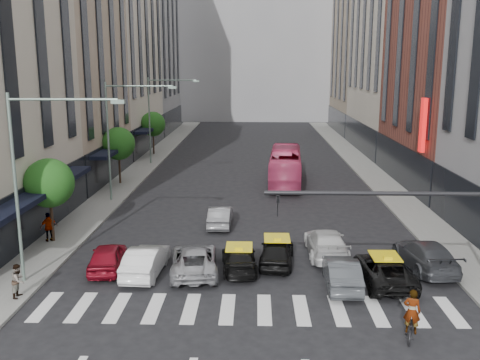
# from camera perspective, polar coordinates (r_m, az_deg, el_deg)

# --- Properties ---
(ground) EXTENTS (160.00, 160.00, 0.00)m
(ground) POSITION_cam_1_polar(r_m,az_deg,el_deg) (22.46, 1.09, -15.28)
(ground) COLOR black
(ground) RESTS_ON ground
(sidewalk_left) EXTENTS (3.00, 96.00, 0.15)m
(sidewalk_left) POSITION_cam_1_polar(r_m,az_deg,el_deg) (52.31, -11.26, 0.56)
(sidewalk_left) COLOR slate
(sidewalk_left) RESTS_ON ground
(sidewalk_right) EXTENTS (3.00, 96.00, 0.15)m
(sidewalk_right) POSITION_cam_1_polar(r_m,az_deg,el_deg) (52.23, 14.16, 0.41)
(sidewalk_right) COLOR slate
(sidewalk_right) RESTS_ON ground
(building_left_b) EXTENTS (8.00, 16.00, 24.00)m
(building_left_b) POSITION_cam_1_polar(r_m,az_deg,el_deg) (50.95, -18.55, 13.38)
(building_left_b) COLOR tan
(building_left_b) RESTS_ON ground
(building_left_c) EXTENTS (8.00, 20.00, 36.00)m
(building_left_c) POSITION_cam_1_polar(r_m,az_deg,el_deg) (68.57, -13.54, 18.21)
(building_left_c) COLOR beige
(building_left_c) RESTS_ON ground
(building_left_d) EXTENTS (8.00, 18.00, 30.00)m
(building_left_d) POSITION_cam_1_polar(r_m,az_deg,el_deg) (86.79, -10.10, 15.01)
(building_left_d) COLOR gray
(building_left_d) RESTS_ON ground
(building_right_b) EXTENTS (8.00, 18.00, 26.00)m
(building_right_b) POSITION_cam_1_polar(r_m,az_deg,el_deg) (49.94, 22.07, 14.32)
(building_right_b) COLOR brown
(building_right_b) RESTS_ON ground
(building_right_d) EXTENTS (8.00, 18.00, 28.00)m
(building_right_d) POSITION_cam_1_polar(r_m,az_deg,el_deg) (86.67, 13.27, 14.22)
(building_right_d) COLOR tan
(building_right_d) RESTS_ON ground
(building_far) EXTENTS (30.00, 10.00, 36.00)m
(building_far) POSITION_cam_1_polar(r_m,az_deg,el_deg) (105.22, 1.63, 16.29)
(building_far) COLOR gray
(building_far) RESTS_ON ground
(tree_near) EXTENTS (2.88, 2.88, 4.95)m
(tree_near) POSITION_cam_1_polar(r_m,az_deg,el_deg) (32.93, -19.69, -0.31)
(tree_near) COLOR black
(tree_near) RESTS_ON sidewalk_left
(tree_mid) EXTENTS (2.88, 2.88, 4.95)m
(tree_mid) POSITION_cam_1_polar(r_m,az_deg,el_deg) (47.95, -12.84, 3.80)
(tree_mid) COLOR black
(tree_mid) RESTS_ON sidewalk_left
(tree_far) EXTENTS (2.88, 2.88, 4.95)m
(tree_far) POSITION_cam_1_polar(r_m,az_deg,el_deg) (63.44, -9.27, 5.91)
(tree_far) COLOR black
(tree_far) RESTS_ON sidewalk_left
(streetlamp_near) EXTENTS (5.38, 0.25, 9.00)m
(streetlamp_near) POSITION_cam_1_polar(r_m,az_deg,el_deg) (26.41, -21.12, 1.63)
(streetlamp_near) COLOR gray
(streetlamp_near) RESTS_ON sidewalk_left
(streetlamp_mid) EXTENTS (5.38, 0.25, 9.00)m
(streetlamp_mid) POSITION_cam_1_polar(r_m,az_deg,el_deg) (41.47, -12.67, 5.69)
(streetlamp_mid) COLOR gray
(streetlamp_mid) RESTS_ON sidewalk_left
(streetlamp_far) EXTENTS (5.38, 0.25, 9.00)m
(streetlamp_far) POSITION_cam_1_polar(r_m,az_deg,el_deg) (57.04, -8.73, 7.52)
(streetlamp_far) COLOR gray
(streetlamp_far) RESTS_ON sidewalk_left
(traffic_signal) EXTENTS (10.10, 0.20, 6.00)m
(traffic_signal) POSITION_cam_1_polar(r_m,az_deg,el_deg) (21.21, 22.45, -4.88)
(traffic_signal) COLOR black
(traffic_signal) RESTS_ON ground
(liberty_sign) EXTENTS (0.30, 0.70, 4.00)m
(liberty_sign) POSITION_cam_1_polar(r_m,az_deg,el_deg) (42.06, 18.94, 5.55)
(liberty_sign) COLOR red
(liberty_sign) RESTS_ON ground
(car_red) EXTENTS (2.09, 4.27, 1.40)m
(car_red) POSITION_cam_1_polar(r_m,az_deg,el_deg) (28.58, -13.93, -7.96)
(car_red) COLOR maroon
(car_red) RESTS_ON ground
(car_white_front) EXTENTS (1.81, 4.54, 1.47)m
(car_white_front) POSITION_cam_1_polar(r_m,az_deg,el_deg) (27.57, -10.03, -8.46)
(car_white_front) COLOR silver
(car_white_front) RESTS_ON ground
(car_silver) EXTENTS (2.84, 5.23, 1.39)m
(car_silver) POSITION_cam_1_polar(r_m,az_deg,el_deg) (27.50, -4.90, -8.45)
(car_silver) COLOR #9C9DA1
(car_silver) RESTS_ON ground
(taxi_left) EXTENTS (2.08, 4.38, 1.23)m
(taxi_left) POSITION_cam_1_polar(r_m,az_deg,el_deg) (27.73, -0.09, -8.40)
(taxi_left) COLOR black
(taxi_left) RESTS_ON ground
(taxi_center) EXTENTS (2.11, 4.38, 1.44)m
(taxi_center) POSITION_cam_1_polar(r_m,az_deg,el_deg) (28.53, 3.95, -7.61)
(taxi_center) COLOR black
(taxi_center) RESTS_ON ground
(car_grey_mid) EXTENTS (1.60, 4.35, 1.42)m
(car_grey_mid) POSITION_cam_1_polar(r_m,az_deg,el_deg) (26.19, 10.78, -9.67)
(car_grey_mid) COLOR #3C3F43
(car_grey_mid) RESTS_ON ground
(taxi_right) EXTENTS (2.42, 4.96, 1.36)m
(taxi_right) POSITION_cam_1_polar(r_m,az_deg,el_deg) (27.05, 15.13, -9.24)
(taxi_right) COLOR black
(taxi_right) RESTS_ON ground
(car_grey_curb) EXTENTS (2.55, 5.35, 1.50)m
(car_grey_curb) POSITION_cam_1_polar(r_m,az_deg,el_deg) (29.47, 19.17, -7.56)
(car_grey_curb) COLOR #37393E
(car_grey_curb) RESTS_ON ground
(car_row2_left) EXTENTS (1.49, 4.11, 1.35)m
(car_row2_left) POSITION_cam_1_polar(r_m,az_deg,el_deg) (35.09, -2.11, -3.88)
(car_row2_left) COLOR gray
(car_row2_left) RESTS_ON ground
(car_row2_right) EXTENTS (2.14, 5.15, 1.49)m
(car_row2_right) POSITION_cam_1_polar(r_m,az_deg,el_deg) (30.08, 9.19, -6.64)
(car_row2_right) COLOR silver
(car_row2_right) RESTS_ON ground
(bus) EXTENTS (3.34, 11.31, 3.11)m
(bus) POSITION_cam_1_polar(r_m,az_deg,el_deg) (47.68, 4.87, 1.46)
(bus) COLOR #C73A66
(bus) RESTS_ON ground
(motorcycle) EXTENTS (1.16, 1.84, 0.91)m
(motorcycle) POSITION_cam_1_polar(r_m,az_deg,el_deg) (22.33, 17.76, -14.76)
(motorcycle) COLOR black
(motorcycle) RESTS_ON ground
(rider) EXTENTS (0.75, 0.62, 1.78)m
(rider) POSITION_cam_1_polar(r_m,az_deg,el_deg) (21.77, 17.99, -11.59)
(rider) COLOR gray
(rider) RESTS_ON motorcycle
(pedestrian_near) EXTENTS (0.60, 0.77, 1.55)m
(pedestrian_near) POSITION_cam_1_polar(r_m,az_deg,el_deg) (26.24, -22.57, -9.87)
(pedestrian_near) COLOR gray
(pedestrian_near) RESTS_ON sidewalk_left
(pedestrian_far) EXTENTS (1.06, 0.97, 1.75)m
(pedestrian_far) POSITION_cam_1_polar(r_m,az_deg,el_deg) (33.55, -19.72, -4.74)
(pedestrian_far) COLOR gray
(pedestrian_far) RESTS_ON sidewalk_left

